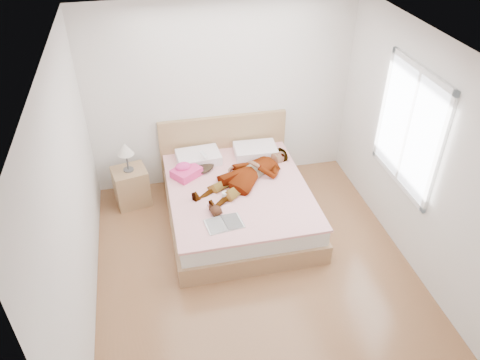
{
  "coord_description": "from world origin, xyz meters",
  "views": [
    {
      "loc": [
        -1.0,
        -3.69,
        4.01
      ],
      "look_at": [
        0.0,
        0.85,
        0.7
      ],
      "focal_mm": 35.0,
      "sensor_mm": 36.0,
      "label": 1
    }
  ],
  "objects_px": {
    "woman": "(247,172)",
    "bed": "(237,198)",
    "phone": "(204,154)",
    "plush_toy": "(215,210)",
    "magazine": "(224,224)",
    "towel": "(186,171)",
    "coffee_mug": "(225,195)",
    "nightstand": "(131,184)"
  },
  "relations": [
    {
      "from": "phone",
      "to": "magazine",
      "type": "distance_m",
      "value": 1.23
    },
    {
      "from": "towel",
      "to": "nightstand",
      "type": "distance_m",
      "value": 0.82
    },
    {
      "from": "towel",
      "to": "plush_toy",
      "type": "bearing_deg",
      "value": -74.17
    },
    {
      "from": "phone",
      "to": "coffee_mug",
      "type": "distance_m",
      "value": 0.77
    },
    {
      "from": "bed",
      "to": "nightstand",
      "type": "xyz_separation_m",
      "value": [
        -1.34,
        0.58,
        0.03
      ]
    },
    {
      "from": "woman",
      "to": "coffee_mug",
      "type": "height_order",
      "value": "woman"
    },
    {
      "from": "coffee_mug",
      "to": "plush_toy",
      "type": "height_order",
      "value": "plush_toy"
    },
    {
      "from": "woman",
      "to": "plush_toy",
      "type": "distance_m",
      "value": 0.81
    },
    {
      "from": "magazine",
      "to": "phone",
      "type": "bearing_deg",
      "value": 91.83
    },
    {
      "from": "magazine",
      "to": "nightstand",
      "type": "distance_m",
      "value": 1.69
    },
    {
      "from": "magazine",
      "to": "coffee_mug",
      "type": "distance_m",
      "value": 0.49
    },
    {
      "from": "phone",
      "to": "plush_toy",
      "type": "distance_m",
      "value": 1.02
    },
    {
      "from": "towel",
      "to": "plush_toy",
      "type": "xyz_separation_m",
      "value": [
        0.24,
        -0.85,
        -0.01
      ]
    },
    {
      "from": "bed",
      "to": "towel",
      "type": "xyz_separation_m",
      "value": [
        -0.61,
        0.32,
        0.31
      ]
    },
    {
      "from": "woman",
      "to": "phone",
      "type": "xyz_separation_m",
      "value": [
        -0.5,
        0.4,
        0.09
      ]
    },
    {
      "from": "magazine",
      "to": "coffee_mug",
      "type": "height_order",
      "value": "coffee_mug"
    },
    {
      "from": "bed",
      "to": "nightstand",
      "type": "distance_m",
      "value": 1.46
    },
    {
      "from": "towel",
      "to": "magazine",
      "type": "relative_size",
      "value": 0.98
    },
    {
      "from": "towel",
      "to": "nightstand",
      "type": "xyz_separation_m",
      "value": [
        -0.73,
        0.26,
        -0.27
      ]
    },
    {
      "from": "towel",
      "to": "coffee_mug",
      "type": "xyz_separation_m",
      "value": [
        0.41,
        -0.58,
        -0.03
      ]
    },
    {
      "from": "woman",
      "to": "magazine",
      "type": "bearing_deg",
      "value": -64.1
    },
    {
      "from": "bed",
      "to": "magazine",
      "type": "bearing_deg",
      "value": -112.65
    },
    {
      "from": "bed",
      "to": "phone",
      "type": "bearing_deg",
      "value": 125.74
    },
    {
      "from": "woman",
      "to": "plush_toy",
      "type": "height_order",
      "value": "woman"
    },
    {
      "from": "woman",
      "to": "nightstand",
      "type": "xyz_separation_m",
      "value": [
        -1.5,
        0.5,
        -0.31
      ]
    },
    {
      "from": "nightstand",
      "to": "bed",
      "type": "bearing_deg",
      "value": -23.47
    },
    {
      "from": "woman",
      "to": "bed",
      "type": "xyz_separation_m",
      "value": [
        -0.15,
        -0.08,
        -0.34
      ]
    },
    {
      "from": "nightstand",
      "to": "coffee_mug",
      "type": "bearing_deg",
      "value": -36.43
    },
    {
      "from": "bed",
      "to": "nightstand",
      "type": "relative_size",
      "value": 2.22
    },
    {
      "from": "coffee_mug",
      "to": "plush_toy",
      "type": "xyz_separation_m",
      "value": [
        -0.17,
        -0.27,
        0.01
      ]
    },
    {
      "from": "towel",
      "to": "magazine",
      "type": "height_order",
      "value": "towel"
    },
    {
      "from": "woman",
      "to": "coffee_mug",
      "type": "bearing_deg",
      "value": -80.79
    },
    {
      "from": "bed",
      "to": "coffee_mug",
      "type": "xyz_separation_m",
      "value": [
        -0.2,
        -0.26,
        0.28
      ]
    },
    {
      "from": "woman",
      "to": "magazine",
      "type": "relative_size",
      "value": 3.52
    },
    {
      "from": "woman",
      "to": "bed",
      "type": "distance_m",
      "value": 0.39
    },
    {
      "from": "woman",
      "to": "plush_toy",
      "type": "relative_size",
      "value": 7.08
    },
    {
      "from": "coffee_mug",
      "to": "towel",
      "type": "bearing_deg",
      "value": 125.27
    },
    {
      "from": "magazine",
      "to": "towel",
      "type": "bearing_deg",
      "value": 106.12
    },
    {
      "from": "towel",
      "to": "coffee_mug",
      "type": "distance_m",
      "value": 0.72
    },
    {
      "from": "towel",
      "to": "nightstand",
      "type": "height_order",
      "value": "nightstand"
    },
    {
      "from": "phone",
      "to": "nightstand",
      "type": "distance_m",
      "value": 1.08
    },
    {
      "from": "magazine",
      "to": "nightstand",
      "type": "relative_size",
      "value": 0.48
    }
  ]
}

